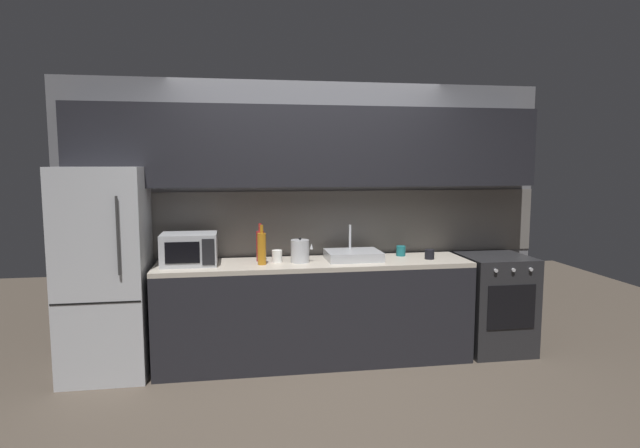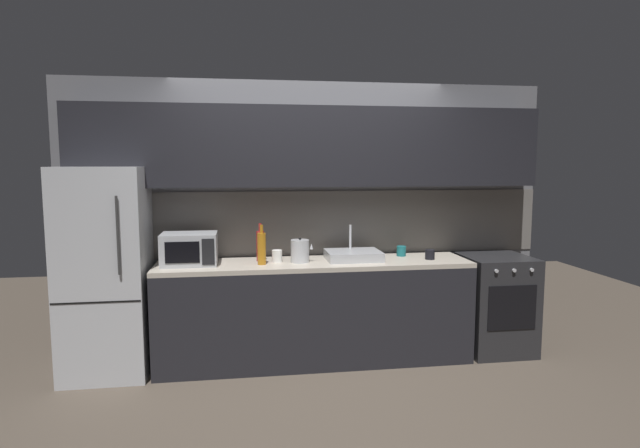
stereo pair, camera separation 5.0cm
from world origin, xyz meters
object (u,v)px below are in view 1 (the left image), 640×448
object	(u,v)px
microwave	(189,249)
kettle	(300,251)
refrigerator	(105,272)
mug_white	(277,256)
oven_range	(495,303)
mug_teal	(401,251)
wine_bottle_red	(260,245)
mug_dark	(430,254)
wine_bottle_amber	(262,248)

from	to	relation	value
microwave	kettle	world-z (taller)	microwave
microwave	kettle	xyz separation A→B (m)	(0.94, -0.03, -0.04)
refrigerator	mug_white	size ratio (longest dim) A/B	16.50
oven_range	mug_teal	world-z (taller)	mug_teal
refrigerator	wine_bottle_red	bearing A→B (deg)	4.37
refrigerator	mug_white	xyz separation A→B (m)	(1.42, 0.03, 0.09)
wine_bottle_red	mug_dark	xyz separation A→B (m)	(1.50, -0.15, -0.10)
kettle	wine_bottle_amber	world-z (taller)	wine_bottle_amber
refrigerator	mug_teal	xyz separation A→B (m)	(2.58, 0.15, 0.08)
refrigerator	mug_teal	bearing A→B (deg)	3.34
mug_dark	mug_white	size ratio (longest dim) A/B	0.82
mug_teal	mug_dark	bearing A→B (deg)	-45.21
mug_white	wine_bottle_red	bearing A→B (deg)	153.89
mug_white	mug_teal	distance (m)	1.17
kettle	wine_bottle_amber	distance (m)	0.34
mug_dark	mug_teal	world-z (taller)	mug_teal
wine_bottle_red	refrigerator	bearing A→B (deg)	-175.63
oven_range	kettle	bearing A→B (deg)	-179.65
wine_bottle_amber	mug_teal	xyz separation A→B (m)	(1.30, 0.22, -0.09)
refrigerator	oven_range	distance (m)	3.48
kettle	mug_white	size ratio (longest dim) A/B	2.10
mug_teal	mug_white	bearing A→B (deg)	-173.99
oven_range	mug_white	world-z (taller)	mug_white
wine_bottle_amber	mug_white	bearing A→B (deg)	35.21
refrigerator	wine_bottle_red	world-z (taller)	refrigerator
microwave	wine_bottle_red	bearing A→B (deg)	7.53
mug_dark	mug_teal	distance (m)	0.29
kettle	wine_bottle_red	bearing A→B (deg)	161.94
mug_dark	mug_white	world-z (taller)	mug_white
oven_range	mug_teal	xyz separation A→B (m)	(-0.87, 0.15, 0.50)
refrigerator	wine_bottle_red	size ratio (longest dim) A/B	5.16
kettle	mug_white	world-z (taller)	kettle
refrigerator	oven_range	size ratio (longest dim) A/B	1.92
oven_range	microwave	world-z (taller)	microwave
refrigerator	microwave	bearing A→B (deg)	1.55
wine_bottle_amber	mug_dark	xyz separation A→B (m)	(1.50, 0.02, -0.10)
wine_bottle_amber	mug_teal	distance (m)	1.32
refrigerator	kettle	distance (m)	1.63
oven_range	wine_bottle_amber	xyz separation A→B (m)	(-2.17, -0.07, 0.59)
oven_range	mug_white	size ratio (longest dim) A/B	8.59
mug_white	mug_teal	size ratio (longest dim) A/B	1.13
wine_bottle_amber	mug_dark	size ratio (longest dim) A/B	3.94
mug_white	mug_teal	xyz separation A→B (m)	(1.16, 0.12, -0.01)
oven_range	wine_bottle_amber	bearing A→B (deg)	-178.25
microwave	mug_white	xyz separation A→B (m)	(0.74, 0.01, -0.08)
oven_range	mug_dark	xyz separation A→B (m)	(-0.67, -0.05, 0.49)
mug_dark	microwave	bearing A→B (deg)	178.07
refrigerator	mug_white	world-z (taller)	refrigerator
kettle	wine_bottle_amber	bearing A→B (deg)	-170.61
mug_dark	mug_teal	size ratio (longest dim) A/B	0.93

